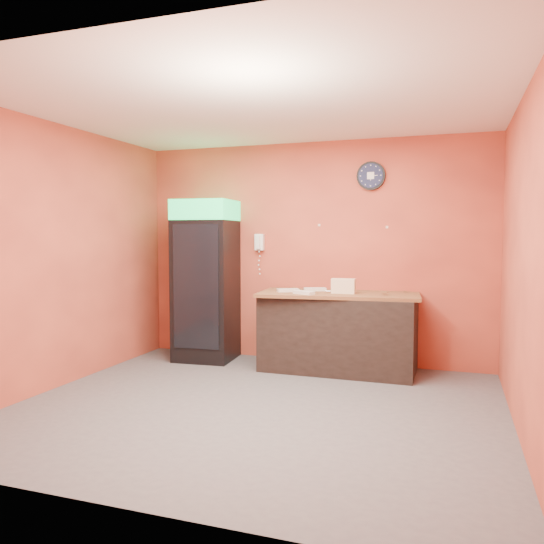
% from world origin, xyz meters
% --- Properties ---
extents(floor, '(4.50, 4.50, 0.00)m').
position_xyz_m(floor, '(0.00, 0.00, 0.00)').
color(floor, '#47474C').
rests_on(floor, ground).
extents(back_wall, '(4.50, 0.02, 2.80)m').
position_xyz_m(back_wall, '(0.00, 2.00, 1.40)').
color(back_wall, '#CE553A').
rests_on(back_wall, floor).
extents(left_wall, '(0.02, 4.00, 2.80)m').
position_xyz_m(left_wall, '(-2.25, 0.00, 1.40)').
color(left_wall, '#CE553A').
rests_on(left_wall, floor).
extents(right_wall, '(0.02, 4.00, 2.80)m').
position_xyz_m(right_wall, '(2.25, 0.00, 1.40)').
color(right_wall, '#CE553A').
rests_on(right_wall, floor).
extents(ceiling, '(4.50, 4.00, 0.02)m').
position_xyz_m(ceiling, '(0.00, 0.00, 2.80)').
color(ceiling, white).
rests_on(ceiling, back_wall).
extents(beverage_cooler, '(0.78, 0.79, 2.07)m').
position_xyz_m(beverage_cooler, '(-1.32, 1.60, 1.01)').
color(beverage_cooler, black).
rests_on(beverage_cooler, floor).
extents(prep_counter, '(1.80, 0.80, 0.90)m').
position_xyz_m(prep_counter, '(0.44, 1.60, 0.45)').
color(prep_counter, black).
rests_on(prep_counter, floor).
extents(wall_clock, '(0.35, 0.06, 0.35)m').
position_xyz_m(wall_clock, '(0.75, 1.97, 2.34)').
color(wall_clock, black).
rests_on(wall_clock, back_wall).
extents(wall_phone, '(0.12, 0.10, 0.21)m').
position_xyz_m(wall_phone, '(-0.69, 1.95, 1.53)').
color(wall_phone, white).
rests_on(wall_phone, back_wall).
extents(butcher_paper, '(1.95, 1.02, 0.04)m').
position_xyz_m(butcher_paper, '(0.44, 1.60, 0.92)').
color(butcher_paper, brown).
rests_on(butcher_paper, prep_counter).
extents(sub_roll_stack, '(0.28, 0.10, 0.18)m').
position_xyz_m(sub_roll_stack, '(0.51, 1.51, 1.03)').
color(sub_roll_stack, '#F5E4BE').
rests_on(sub_roll_stack, butcher_paper).
extents(wrapped_sandwich_left, '(0.27, 0.23, 0.04)m').
position_xyz_m(wrapped_sandwich_left, '(-0.16, 1.49, 0.96)').
color(wrapped_sandwich_left, silver).
rests_on(wrapped_sandwich_left, butcher_paper).
extents(wrapped_sandwich_mid, '(0.27, 0.20, 0.04)m').
position_xyz_m(wrapped_sandwich_mid, '(0.09, 1.30, 0.96)').
color(wrapped_sandwich_mid, silver).
rests_on(wrapped_sandwich_mid, butcher_paper).
extents(wrapped_sandwich_right, '(0.29, 0.20, 0.04)m').
position_xyz_m(wrapped_sandwich_right, '(0.13, 1.69, 0.96)').
color(wrapped_sandwich_right, silver).
rests_on(wrapped_sandwich_right, butcher_paper).
extents(kitchen_tool, '(0.06, 0.06, 0.06)m').
position_xyz_m(kitchen_tool, '(0.43, 1.60, 0.97)').
color(kitchen_tool, silver).
rests_on(kitchen_tool, butcher_paper).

